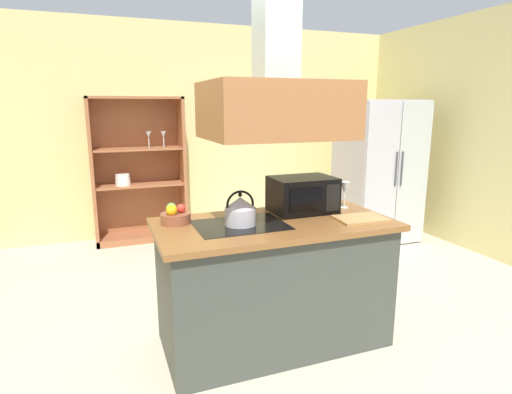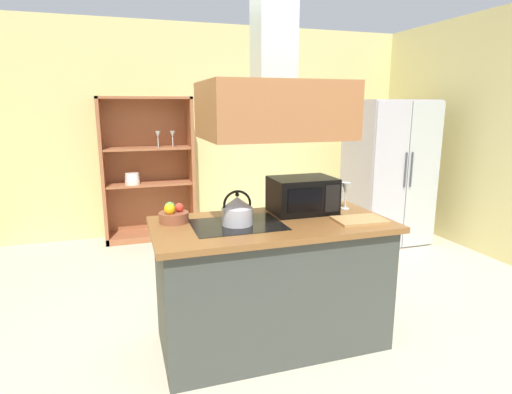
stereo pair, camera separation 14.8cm
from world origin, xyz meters
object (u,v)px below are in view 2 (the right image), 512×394
refrigerator (388,172)px  wine_glass_on_counter (346,189)px  dish_cabinet (148,178)px  fruit_bowl (173,215)px  cutting_board (359,220)px  kettle (237,211)px  microwave (302,195)px

refrigerator → wine_glass_on_counter: 2.20m
dish_cabinet → fruit_bowl: bearing=-89.9°
refrigerator → cutting_board: size_ratio=5.13×
kettle → microwave: (0.55, 0.18, 0.03)m
refrigerator → wine_glass_on_counter: size_ratio=8.46×
dish_cabinet → microwave: (0.95, -2.61, 0.25)m
microwave → fruit_bowl: (-0.95, 0.01, -0.08)m
fruit_bowl → kettle: bearing=-26.0°
refrigerator → fruit_bowl: 3.21m
kettle → fruit_bowl: 0.44m
kettle → wine_glass_on_counter: bearing=10.5°
wine_glass_on_counter → cutting_board: bearing=-103.6°
kettle → fruit_bowl: bearing=154.0°
kettle → cutting_board: 0.84m
fruit_bowl → refrigerator: bearing=29.2°
refrigerator → kettle: bearing=-143.9°
kettle → refrigerator: bearing=36.1°
dish_cabinet → microwave: bearing=-70.0°
dish_cabinet → cutting_board: bearing=-67.6°
microwave → kettle: bearing=-161.8°
cutting_board → fruit_bowl: fruit_bowl is taller
fruit_bowl → wine_glass_on_counter: bearing=-1.1°
refrigerator → fruit_bowl: (-2.80, -1.56, 0.08)m
kettle → wine_glass_on_counter: kettle is taller
microwave → fruit_bowl: 0.95m
kettle → microwave: 0.58m
dish_cabinet → cutting_board: dish_cabinet is taller
wine_glass_on_counter → fruit_bowl: wine_glass_on_counter is taller
kettle → fruit_bowl: kettle is taller
cutting_board → microwave: 0.46m
cutting_board → refrigerator: bearing=50.6°
microwave → fruit_bowl: microwave is taller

